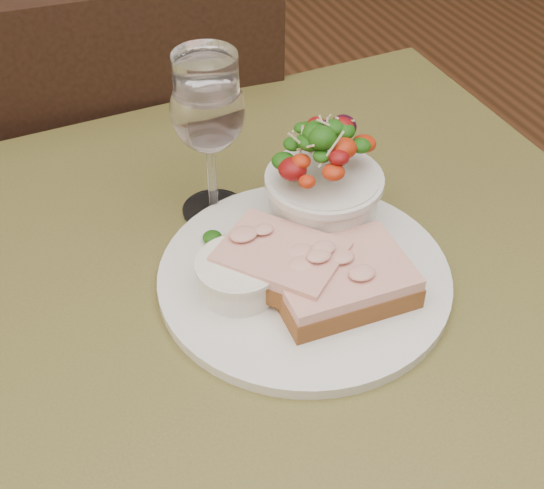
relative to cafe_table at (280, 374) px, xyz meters
name	(u,v)px	position (x,y,z in m)	size (l,w,h in m)	color
cafe_table	(280,374)	(0.00, 0.00, 0.00)	(0.80, 0.80, 0.75)	#4F4B21
chair_far	(145,264)	(0.00, 0.60, -0.36)	(0.46, 0.46, 0.90)	black
dinner_plate	(304,277)	(0.04, 0.02, 0.11)	(0.29, 0.29, 0.01)	white
sandwich_front	(341,279)	(0.05, -0.02, 0.13)	(0.13, 0.10, 0.03)	#552F16
sandwich_back	(281,262)	(0.01, 0.02, 0.14)	(0.14, 0.14, 0.03)	#552F16
ramekin	(239,275)	(-0.03, 0.03, 0.13)	(0.08, 0.08, 0.04)	white
salad_bowl	(324,177)	(0.09, 0.08, 0.17)	(0.11, 0.11, 0.13)	white
garnish	(230,242)	(-0.02, 0.09, 0.12)	(0.05, 0.04, 0.02)	#113C0A
wine_glass	(208,115)	(-0.01, 0.16, 0.22)	(0.08, 0.08, 0.18)	white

